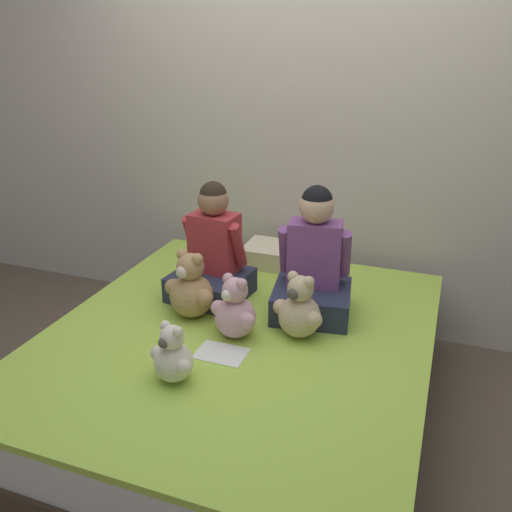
# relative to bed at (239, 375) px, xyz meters

# --- Properties ---
(ground_plane) EXTENTS (14.00, 14.00, 0.00)m
(ground_plane) POSITION_rel_bed_xyz_m (0.00, 0.00, -0.23)
(ground_plane) COLOR brown
(wall_behind_bed) EXTENTS (8.00, 0.06, 2.50)m
(wall_behind_bed) POSITION_rel_bed_xyz_m (0.00, 1.08, 1.02)
(wall_behind_bed) COLOR beige
(wall_behind_bed) RESTS_ON ground_plane
(bed) EXTENTS (1.68, 1.89, 0.46)m
(bed) POSITION_rel_bed_xyz_m (0.00, 0.00, 0.00)
(bed) COLOR #473828
(bed) RESTS_ON ground_plane
(child_on_left) EXTENTS (0.39, 0.38, 0.59)m
(child_on_left) POSITION_rel_bed_xyz_m (-0.26, 0.30, 0.45)
(child_on_left) COLOR #282D47
(child_on_left) RESTS_ON bed
(child_on_right) EXTENTS (0.41, 0.39, 0.62)m
(child_on_right) POSITION_rel_bed_xyz_m (0.26, 0.30, 0.47)
(child_on_right) COLOR #282D47
(child_on_right) RESTS_ON bed
(teddy_bear_held_by_left_child) EXTENTS (0.27, 0.21, 0.33)m
(teddy_bear_held_by_left_child) POSITION_rel_bed_xyz_m (-0.26, 0.06, 0.37)
(teddy_bear_held_by_left_child) COLOR tan
(teddy_bear_held_by_left_child) RESTS_ON bed
(teddy_bear_held_by_right_child) EXTENTS (0.24, 0.19, 0.30)m
(teddy_bear_held_by_right_child) POSITION_rel_bed_xyz_m (0.26, 0.06, 0.36)
(teddy_bear_held_by_right_child) COLOR #D1B78E
(teddy_bear_held_by_right_child) RESTS_ON bed
(teddy_bear_between_children) EXTENTS (0.23, 0.18, 0.29)m
(teddy_bear_between_children) POSITION_rel_bed_xyz_m (-0.00, -0.04, 0.36)
(teddy_bear_between_children) COLOR #DBA3B2
(teddy_bear_between_children) RESTS_ON bed
(teddy_bear_at_foot_of_bed) EXTENTS (0.20, 0.15, 0.24)m
(teddy_bear_at_foot_of_bed) POSITION_rel_bed_xyz_m (-0.10, -0.42, 0.34)
(teddy_bear_at_foot_of_bed) COLOR silver
(teddy_bear_at_foot_of_bed) RESTS_ON bed
(pillow_at_headboard) EXTENTS (0.52, 0.27, 0.11)m
(pillow_at_headboard) POSITION_rel_bed_xyz_m (0.00, 0.78, 0.29)
(pillow_at_headboard) COLOR beige
(pillow_at_headboard) RESTS_ON bed
(sign_card) EXTENTS (0.21, 0.15, 0.00)m
(sign_card) POSITION_rel_bed_xyz_m (-0.00, -0.20, 0.24)
(sign_card) COLOR white
(sign_card) RESTS_ON bed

